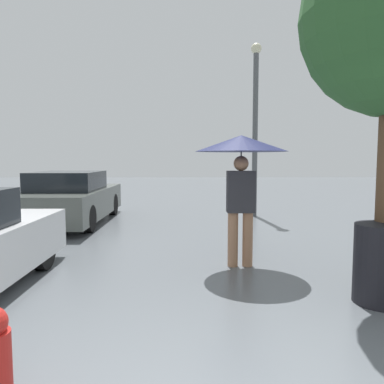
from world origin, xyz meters
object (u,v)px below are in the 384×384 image
Objects in this scene: parked_car_farthest at (71,199)px; trash_bin at (382,264)px; street_lamp at (255,118)px; pedestrian at (241,156)px.

parked_car_farthest reaches higher than trash_bin.
parked_car_farthest is 7.08m from trash_bin.
parked_car_farthest is 5.16m from street_lamp.
parked_car_farthest is 0.89× the size of street_lamp.
parked_car_farthest is at bearing 133.73° from pedestrian.
trash_bin is (4.88, -5.13, -0.15)m from parked_car_farthest.
trash_bin is at bearing -87.64° from street_lamp.
trash_bin is (1.30, -1.40, -1.15)m from pedestrian.
trash_bin is at bearing -46.93° from pedestrian.
pedestrian is 0.46× the size of parked_car_farthest.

